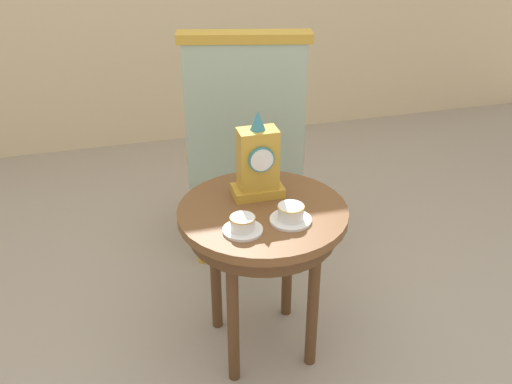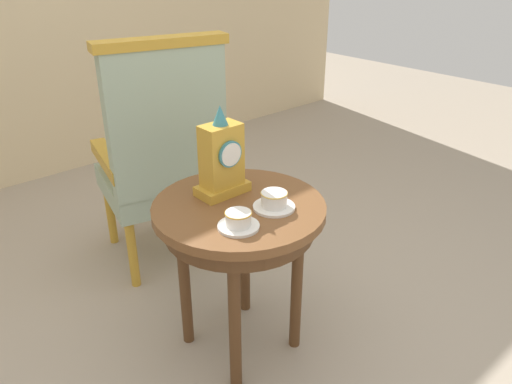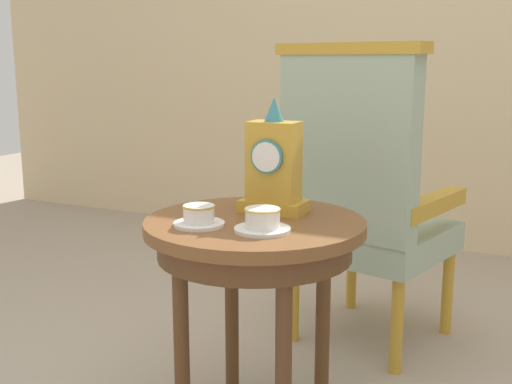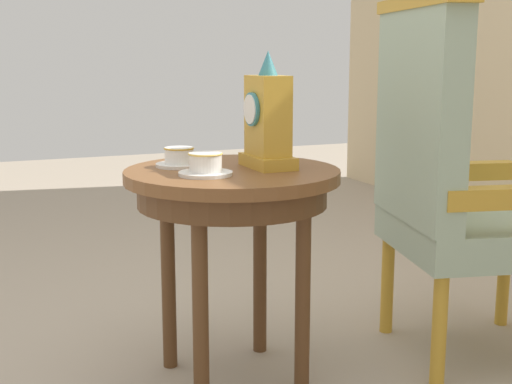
{
  "view_description": "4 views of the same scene",
  "coord_description": "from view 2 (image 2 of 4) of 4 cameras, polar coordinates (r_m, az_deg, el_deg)",
  "views": [
    {
      "loc": [
        -0.48,
        -1.76,
        1.74
      ],
      "look_at": [
        0.04,
        0.13,
        0.66
      ],
      "focal_mm": 41.67,
      "sensor_mm": 36.0,
      "label": 1
    },
    {
      "loc": [
        -0.96,
        -1.19,
        1.47
      ],
      "look_at": [
        0.11,
        0.02,
        0.67
      ],
      "focal_mm": 35.01,
      "sensor_mm": 36.0,
      "label": 2
    },
    {
      "loc": [
        0.78,
        -1.57,
        1.08
      ],
      "look_at": [
        -0.01,
        0.13,
        0.7
      ],
      "focal_mm": 45.51,
      "sensor_mm": 36.0,
      "label": 3
    },
    {
      "loc": [
        1.9,
        -0.7,
        0.96
      ],
      "look_at": [
        -0.02,
        0.13,
        0.56
      ],
      "focal_mm": 49.36,
      "sensor_mm": 36.0,
      "label": 4
    }
  ],
  "objects": [
    {
      "name": "armchair",
      "position": [
        2.38,
        -10.63,
        4.25
      ],
      "size": [
        0.65,
        0.64,
        1.14
      ],
      "color": "#9EB299",
      "rests_on": "ground"
    },
    {
      "name": "teacup_left",
      "position": [
        1.62,
        -2.02,
        -3.3
      ],
      "size": [
        0.14,
        0.14,
        0.06
      ],
      "color": "white",
      "rests_on": "side_table"
    },
    {
      "name": "side_table",
      "position": [
        1.82,
        -1.93,
        -3.72
      ],
      "size": [
        0.62,
        0.62,
        0.64
      ],
      "color": "brown",
      "rests_on": "ground"
    },
    {
      "name": "ground_plane",
      "position": [
        2.12,
        -1.91,
        -17.47
      ],
      "size": [
        10.0,
        10.0,
        0.0
      ],
      "primitive_type": "plane",
      "color": "tan"
    },
    {
      "name": "mantel_clock",
      "position": [
        1.8,
        -3.93,
        3.72
      ],
      "size": [
        0.19,
        0.11,
        0.34
      ],
      "color": "gold",
      "rests_on": "side_table"
    },
    {
      "name": "teacup_right",
      "position": [
        1.74,
        2.08,
        -1.05
      ],
      "size": [
        0.15,
        0.15,
        0.06
      ],
      "color": "white",
      "rests_on": "side_table"
    }
  ]
}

